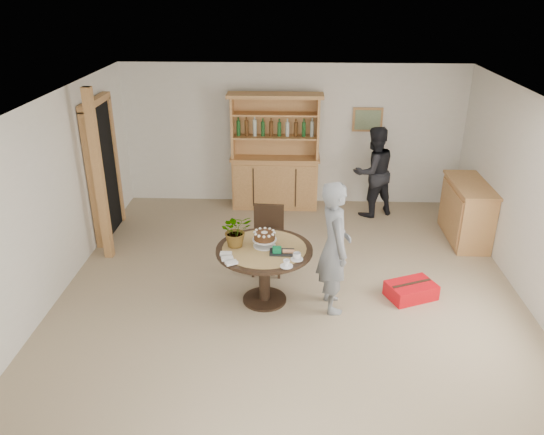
{
  "coord_description": "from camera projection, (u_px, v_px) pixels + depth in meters",
  "views": [
    {
      "loc": [
        0.01,
        -5.69,
        3.78
      ],
      "look_at": [
        -0.24,
        0.36,
        1.05
      ],
      "focal_mm": 35.0,
      "sensor_mm": 36.0,
      "label": 1
    }
  ],
  "objects": [
    {
      "name": "dining_table",
      "position": [
        264.0,
        259.0,
        6.58
      ],
      "size": [
        1.2,
        1.2,
        0.76
      ],
      "color": "black",
      "rests_on": "ground"
    },
    {
      "name": "ground",
      "position": [
        289.0,
        305.0,
        6.73
      ],
      "size": [
        7.0,
        7.0,
        0.0
      ],
      "primitive_type": "plane",
      "color": "tan",
      "rests_on": "ground"
    },
    {
      "name": "pine_post",
      "position": [
        99.0,
        177.0,
        7.41
      ],
      "size": [
        0.12,
        0.12,
        2.5
      ],
      "primitive_type": "cube",
      "color": "tan",
      "rests_on": "ground"
    },
    {
      "name": "napkins",
      "position": [
        228.0,
        258.0,
        6.24
      ],
      "size": [
        0.24,
        0.33,
        0.03
      ],
      "color": "white",
      "rests_on": "dining_table"
    },
    {
      "name": "gift_tray",
      "position": [
        281.0,
        251.0,
        6.39
      ],
      "size": [
        0.3,
        0.2,
        0.08
      ],
      "color": "black",
      "rests_on": "dining_table"
    },
    {
      "name": "coffee_cup_a",
      "position": [
        297.0,
        257.0,
        6.23
      ],
      "size": [
        0.15,
        0.15,
        0.09
      ],
      "color": "white",
      "rests_on": "dining_table"
    },
    {
      "name": "dining_chair",
      "position": [
        268.0,
        235.0,
        7.37
      ],
      "size": [
        0.45,
        0.45,
        0.95
      ],
      "rotation": [
        0.0,
        0.0,
        -0.07
      ],
      "color": "black",
      "rests_on": "ground"
    },
    {
      "name": "room_shell",
      "position": [
        292.0,
        175.0,
        6.02
      ],
      "size": [
        6.04,
        7.04,
        2.52
      ],
      "color": "white",
      "rests_on": "ground"
    },
    {
      "name": "teen_boy",
      "position": [
        334.0,
        247.0,
        6.36
      ],
      "size": [
        0.5,
        0.67,
        1.68
      ],
      "primitive_type": "imported",
      "rotation": [
        0.0,
        0.0,
        1.74
      ],
      "color": "slate",
      "rests_on": "ground"
    },
    {
      "name": "flower_vase",
      "position": [
        236.0,
        230.0,
        6.49
      ],
      "size": [
        0.47,
        0.44,
        0.42
      ],
      "primitive_type": "imported",
      "rotation": [
        0.0,
        0.0,
        0.35
      ],
      "color": "#3F7233",
      "rests_on": "dining_table"
    },
    {
      "name": "sideboard",
      "position": [
        467.0,
        211.0,
        8.26
      ],
      "size": [
        0.54,
        1.26,
        0.94
      ],
      "color": "#DDA85D",
      "rests_on": "ground"
    },
    {
      "name": "birthday_cake",
      "position": [
        264.0,
        237.0,
        6.51
      ],
      "size": [
        0.3,
        0.3,
        0.2
      ],
      "color": "white",
      "rests_on": "dining_table"
    },
    {
      "name": "red_suitcase",
      "position": [
        411.0,
        290.0,
        6.86
      ],
      "size": [
        0.71,
        0.6,
        0.21
      ],
      "rotation": [
        0.0,
        0.0,
        0.4
      ],
      "color": "red",
      "rests_on": "ground"
    },
    {
      "name": "doorway",
      "position": [
        103.0,
        168.0,
        8.21
      ],
      "size": [
        0.13,
        1.1,
        2.18
      ],
      "color": "black",
      "rests_on": "ground"
    },
    {
      "name": "adult_person",
      "position": [
        373.0,
        172.0,
        9.01
      ],
      "size": [
        0.95,
        0.87,
        1.57
      ],
      "primitive_type": "imported",
      "rotation": [
        0.0,
        0.0,
        3.59
      ],
      "color": "black",
      "rests_on": "ground"
    },
    {
      "name": "coffee_cup_b",
      "position": [
        286.0,
        264.0,
        6.08
      ],
      "size": [
        0.15,
        0.15,
        0.08
      ],
      "color": "white",
      "rests_on": "dining_table"
    },
    {
      "name": "hutch",
      "position": [
        275.0,
        170.0,
        9.41
      ],
      "size": [
        1.62,
        0.54,
        2.04
      ],
      "color": "#DDA85D",
      "rests_on": "ground"
    }
  ]
}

